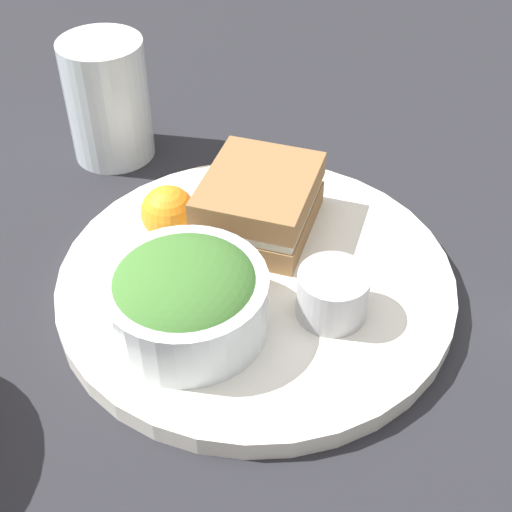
{
  "coord_description": "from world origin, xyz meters",
  "views": [
    {
      "loc": [
        -0.43,
        -0.02,
        0.43
      ],
      "look_at": [
        0.0,
        0.0,
        0.04
      ],
      "focal_mm": 50.0,
      "sensor_mm": 36.0,
      "label": 1
    }
  ],
  "objects_px": {
    "salad_bowl": "(186,296)",
    "dressing_cup": "(333,294)",
    "drink_glass": "(108,100)",
    "plate": "(256,282)",
    "sandwich": "(260,203)"
  },
  "relations": [
    {
      "from": "salad_bowl",
      "to": "drink_glass",
      "type": "height_order",
      "value": "drink_glass"
    },
    {
      "from": "plate",
      "to": "dressing_cup",
      "type": "xyz_separation_m",
      "value": [
        -0.04,
        -0.06,
        0.03
      ]
    },
    {
      "from": "sandwich",
      "to": "salad_bowl",
      "type": "xyz_separation_m",
      "value": [
        -0.12,
        0.05,
        0.0
      ]
    },
    {
      "from": "sandwich",
      "to": "plate",
      "type": "bearing_deg",
      "value": 179.84
    },
    {
      "from": "salad_bowl",
      "to": "dressing_cup",
      "type": "xyz_separation_m",
      "value": [
        0.02,
        -0.11,
        -0.01
      ]
    },
    {
      "from": "sandwich",
      "to": "salad_bowl",
      "type": "relative_size",
      "value": 1.03
    },
    {
      "from": "plate",
      "to": "sandwich",
      "type": "distance_m",
      "value": 0.07
    },
    {
      "from": "sandwich",
      "to": "drink_glass",
      "type": "bearing_deg",
      "value": 48.97
    },
    {
      "from": "sandwich",
      "to": "salad_bowl",
      "type": "bearing_deg",
      "value": 157.7
    },
    {
      "from": "plate",
      "to": "dressing_cup",
      "type": "relative_size",
      "value": 5.92
    },
    {
      "from": "salad_bowl",
      "to": "drink_glass",
      "type": "xyz_separation_m",
      "value": [
        0.26,
        0.11,
        0.01
      ]
    },
    {
      "from": "dressing_cup",
      "to": "drink_glass",
      "type": "bearing_deg",
      "value": 42.4
    },
    {
      "from": "salad_bowl",
      "to": "dressing_cup",
      "type": "height_order",
      "value": "salad_bowl"
    },
    {
      "from": "plate",
      "to": "drink_glass",
      "type": "height_order",
      "value": "drink_glass"
    },
    {
      "from": "drink_glass",
      "to": "dressing_cup",
      "type": "bearing_deg",
      "value": -137.6
    }
  ]
}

